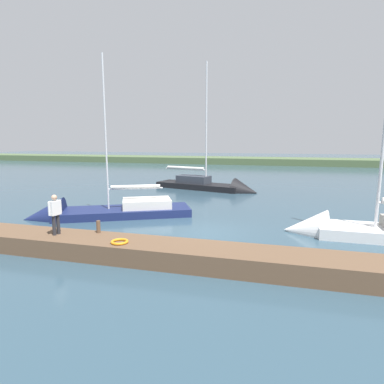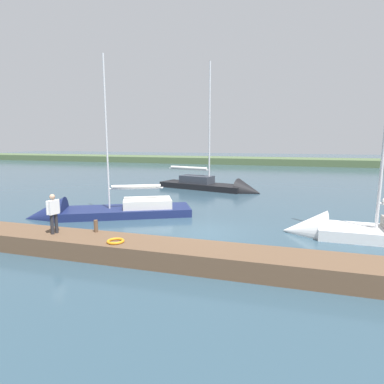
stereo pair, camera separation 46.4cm
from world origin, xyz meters
TOP-DOWN VIEW (x-y plane):
  - ground_plane at (0.00, 0.00)m, footprint 200.00×200.00m
  - far_shoreline at (0.00, -48.26)m, footprint 180.00×8.00m
  - dock_pier at (0.00, 4.01)m, footprint 25.39×1.81m
  - mooring_post_far at (3.81, 3.38)m, footprint 0.17×0.17m
  - life_ring_buoy at (2.33, 4.37)m, footprint 0.66×0.66m
  - sailboat_inner_slip at (-7.22, -1.34)m, footprint 8.53×2.43m
  - sailboat_outer_mooring at (2.30, -13.76)m, footprint 10.15×4.86m
  - sailboat_near_dock at (7.10, -1.64)m, footprint 9.75×6.43m
  - person_on_dock at (5.32, 4.05)m, footprint 0.31×0.62m

SIDE VIEW (x-z plane):
  - ground_plane at x=0.00m, z-range 0.00..0.00m
  - far_shoreline at x=0.00m, z-range -1.20..1.20m
  - sailboat_near_dock at x=7.10m, z-range -5.20..5.38m
  - sailboat_inner_slip at x=-7.22m, z-range -5.19..5.55m
  - sailboat_outer_mooring at x=2.30m, z-range -6.06..6.46m
  - dock_pier at x=0.00m, z-range 0.00..0.72m
  - life_ring_buoy at x=2.33m, z-range 0.72..0.82m
  - mooring_post_far at x=3.81m, z-range 0.72..1.24m
  - person_on_dock at x=5.32m, z-range 0.84..2.50m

